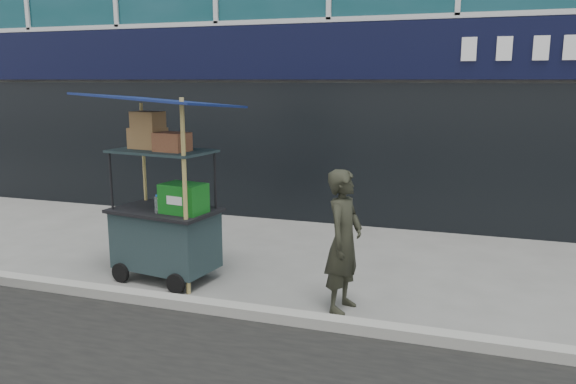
% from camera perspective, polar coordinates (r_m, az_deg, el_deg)
% --- Properties ---
extents(ground, '(80.00, 80.00, 0.00)m').
position_cam_1_polar(ground, '(6.29, -5.11, -11.62)').
color(ground, slate).
rests_on(ground, ground).
extents(curb, '(80.00, 0.18, 0.12)m').
position_cam_1_polar(curb, '(6.09, -5.88, -11.78)').
color(curb, gray).
rests_on(curb, ground).
extents(vendor_cart, '(1.86, 1.45, 2.31)m').
position_cam_1_polar(vendor_cart, '(7.04, -12.33, -2.38)').
color(vendor_cart, '#1A2B2C').
rests_on(vendor_cart, ground).
extents(vendor_man, '(0.46, 0.62, 1.54)m').
position_cam_1_polar(vendor_man, '(6.00, 5.69, -4.98)').
color(vendor_man, black).
rests_on(vendor_man, ground).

